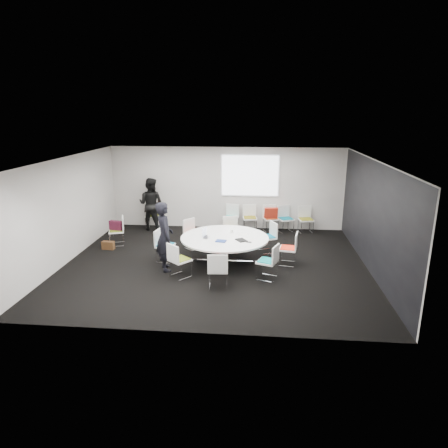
# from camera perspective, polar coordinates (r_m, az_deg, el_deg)

# --- Properties ---
(room_shell) EXTENTS (8.08, 7.08, 2.88)m
(room_shell) POSITION_cam_1_polar(r_m,az_deg,el_deg) (10.37, -0.78, 1.54)
(room_shell) COLOR black
(room_shell) RESTS_ON ground
(conference_table) EXTENTS (2.34, 2.34, 0.73)m
(conference_table) POSITION_cam_1_polar(r_m,az_deg,el_deg) (10.68, 0.09, -2.78)
(conference_table) COLOR silver
(conference_table) RESTS_ON ground
(projection_screen) EXTENTS (1.90, 0.03, 1.35)m
(projection_screen) POSITION_cam_1_polar(r_m,az_deg,el_deg) (13.62, 3.73, 6.91)
(projection_screen) COLOR white
(projection_screen) RESTS_ON room_shell
(chair_ring_a) EXTENTS (0.52, 0.53, 0.88)m
(chair_ring_a) POSITION_cam_1_polar(r_m,az_deg,el_deg) (10.79, 9.17, -4.34)
(chair_ring_a) COLOR silver
(chair_ring_a) RESTS_ON ground
(chair_ring_b) EXTENTS (0.60, 0.61, 0.88)m
(chair_ring_b) POSITION_cam_1_polar(r_m,az_deg,el_deg) (11.65, 6.17, -2.70)
(chair_ring_b) COLOR silver
(chair_ring_b) RESTS_ON ground
(chair_ring_c) EXTENTS (0.54, 0.53, 0.88)m
(chair_ring_c) POSITION_cam_1_polar(r_m,az_deg,el_deg) (12.13, 1.00, -1.84)
(chair_ring_c) COLOR silver
(chair_ring_c) RESTS_ON ground
(chair_ring_d) EXTENTS (0.64, 0.64, 0.88)m
(chair_ring_d) POSITION_cam_1_polar(r_m,az_deg,el_deg) (11.92, -4.35, -2.22)
(chair_ring_d) COLOR silver
(chair_ring_d) RESTS_ON ground
(chair_ring_e) EXTENTS (0.52, 0.53, 0.88)m
(chair_ring_e) POSITION_cam_1_polar(r_m,az_deg,el_deg) (11.02, -8.43, -3.88)
(chair_ring_e) COLOR silver
(chair_ring_e) RESTS_ON ground
(chair_ring_f) EXTENTS (0.64, 0.64, 0.88)m
(chair_ring_f) POSITION_cam_1_polar(r_m,az_deg,el_deg) (9.94, -6.34, -6.04)
(chair_ring_f) COLOR silver
(chair_ring_f) RESTS_ON ground
(chair_ring_g) EXTENTS (0.49, 0.48, 0.88)m
(chair_ring_g) POSITION_cam_1_polar(r_m,az_deg,el_deg) (9.30, -0.87, -7.52)
(chair_ring_g) COLOR silver
(chair_ring_g) RESTS_ON ground
(chair_ring_h) EXTENTS (0.58, 0.59, 0.88)m
(chair_ring_h) POSITION_cam_1_polar(r_m,az_deg,el_deg) (9.83, 6.23, -6.28)
(chair_ring_h) COLOR silver
(chair_ring_h) RESTS_ON ground
(chair_back_a) EXTENTS (0.56, 0.55, 0.88)m
(chair_back_a) POSITION_cam_1_polar(r_m,az_deg,el_deg) (13.69, 0.97, 0.23)
(chair_back_a) COLOR silver
(chair_back_a) RESTS_ON ground
(chair_back_b) EXTENTS (0.52, 0.51, 0.88)m
(chair_back_b) POSITION_cam_1_polar(r_m,az_deg,el_deg) (13.67, 3.70, 0.18)
(chair_back_b) COLOR silver
(chair_back_b) RESTS_ON ground
(chair_back_c) EXTENTS (0.57, 0.56, 0.88)m
(chair_back_c) POSITION_cam_1_polar(r_m,az_deg,el_deg) (13.67, 6.64, 0.10)
(chair_back_c) COLOR silver
(chair_back_c) RESTS_ON ground
(chair_back_d) EXTENTS (0.60, 0.60, 0.88)m
(chair_back_d) POSITION_cam_1_polar(r_m,az_deg,el_deg) (13.67, 8.77, 0.02)
(chair_back_d) COLOR silver
(chair_back_d) RESTS_ON ground
(chair_back_e) EXTENTS (0.54, 0.53, 0.88)m
(chair_back_e) POSITION_cam_1_polar(r_m,az_deg,el_deg) (13.71, 11.57, -0.07)
(chair_back_e) COLOR silver
(chair_back_e) RESTS_ON ground
(chair_spare_left) EXTENTS (0.57, 0.58, 0.88)m
(chair_spare_left) POSITION_cam_1_polar(r_m,az_deg,el_deg) (12.62, -15.00, -1.69)
(chair_spare_left) COLOR silver
(chair_spare_left) RESTS_ON ground
(chair_person_back) EXTENTS (0.50, 0.49, 0.88)m
(chair_person_back) POSITION_cam_1_polar(r_m,az_deg,el_deg) (14.16, -10.09, 0.52)
(chair_person_back) COLOR silver
(chair_person_back) RESTS_ON ground
(person_main) EXTENTS (0.65, 0.77, 1.79)m
(person_main) POSITION_cam_1_polar(r_m,az_deg,el_deg) (10.23, -8.50, -1.77)
(person_main) COLOR black
(person_main) RESTS_ON ground
(person_back) EXTENTS (0.99, 0.83, 1.80)m
(person_back) POSITION_cam_1_polar(r_m,az_deg,el_deg) (13.85, -10.40, 2.83)
(person_back) COLOR black
(person_back) RESTS_ON ground
(laptop) EXTENTS (0.23, 0.32, 0.02)m
(laptop) POSITION_cam_1_polar(r_m,az_deg,el_deg) (10.59, -2.45, -1.87)
(laptop) COLOR #333338
(laptop) RESTS_ON conference_table
(laptop_lid) EXTENTS (0.08, 0.30, 0.22)m
(laptop_lid) POSITION_cam_1_polar(r_m,az_deg,el_deg) (10.64, -2.82, -1.13)
(laptop_lid) COLOR silver
(laptop_lid) RESTS_ON conference_table
(notebook_black) EXTENTS (0.35, 0.37, 0.02)m
(notebook_black) POSITION_cam_1_polar(r_m,az_deg,el_deg) (10.35, 2.48, -2.31)
(notebook_black) COLOR black
(notebook_black) RESTS_ON conference_table
(tablet_folio) EXTENTS (0.29, 0.24, 0.03)m
(tablet_folio) POSITION_cam_1_polar(r_m,az_deg,el_deg) (10.26, -0.45, -2.44)
(tablet_folio) COLOR navy
(tablet_folio) RESTS_ON conference_table
(papers_right) EXTENTS (0.33, 0.26, 0.00)m
(papers_right) POSITION_cam_1_polar(r_m,az_deg,el_deg) (10.87, 2.53, -1.46)
(papers_right) COLOR white
(papers_right) RESTS_ON conference_table
(papers_front) EXTENTS (0.35, 0.30, 0.00)m
(papers_front) POSITION_cam_1_polar(r_m,az_deg,el_deg) (10.46, 3.34, -2.17)
(papers_front) COLOR white
(papers_front) RESTS_ON conference_table
(cup) EXTENTS (0.08, 0.08, 0.09)m
(cup) POSITION_cam_1_polar(r_m,az_deg,el_deg) (10.99, 1.11, -1.02)
(cup) COLOR white
(cup) RESTS_ON conference_table
(phone) EXTENTS (0.14, 0.08, 0.01)m
(phone) POSITION_cam_1_polar(r_m,az_deg,el_deg) (10.22, 3.56, -2.60)
(phone) COLOR black
(phone) RESTS_ON conference_table
(maroon_bag) EXTENTS (0.42, 0.22, 0.28)m
(maroon_bag) POSITION_cam_1_polar(r_m,az_deg,el_deg) (12.53, -15.18, -0.19)
(maroon_bag) COLOR #431124
(maroon_bag) RESTS_ON chair_spare_left
(brown_bag) EXTENTS (0.37, 0.19, 0.24)m
(brown_bag) POSITION_cam_1_polar(r_m,az_deg,el_deg) (12.34, -16.21, -2.94)
(brown_bag) COLOR #462B16
(brown_bag) RESTS_ON ground
(red_jacket) EXTENTS (0.46, 0.23, 0.36)m
(red_jacket) POSITION_cam_1_polar(r_m,az_deg,el_deg) (13.34, 6.74, 1.59)
(red_jacket) COLOR #A22313
(red_jacket) RESTS_ON chair_back_c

